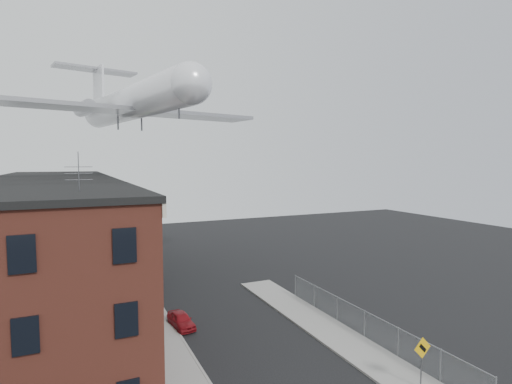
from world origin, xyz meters
TOP-DOWN VIEW (x-y plane):
  - sidewalk_left at (-5.50, 24.00)m, footprint 3.00×62.00m
  - sidewalk_right at (5.50, 6.00)m, footprint 3.00×26.00m
  - curb_left at (-4.05, 24.00)m, footprint 0.15×62.00m
  - curb_right at (4.05, 6.00)m, footprint 0.15×26.00m
  - corner_building at (-12.00, 7.00)m, footprint 10.31×12.30m
  - row_house_a at (-11.96, 16.50)m, footprint 11.98×7.00m
  - row_house_b at (-11.96, 23.50)m, footprint 11.98×7.00m
  - row_house_c at (-11.96, 30.50)m, footprint 11.98×7.00m
  - row_house_d at (-11.96, 37.50)m, footprint 11.98×7.00m
  - row_house_e at (-11.96, 44.50)m, footprint 11.98×7.00m
  - chainlink_fence at (7.00, 5.00)m, footprint 0.06×18.06m
  - warning_sign at (5.60, -1.03)m, footprint 1.10×0.11m
  - utility_pole at (-5.60, 18.00)m, footprint 1.80×0.26m
  - street_tree at (-5.27, 27.92)m, footprint 3.22×3.20m
  - car_near at (-3.60, 11.81)m, footprint 1.61×3.29m
  - car_mid at (-3.60, 23.50)m, footprint 1.71×4.18m
  - car_far at (-1.80, 36.59)m, footprint 2.11×4.73m
  - airplane at (-4.84, 25.54)m, footprint 23.92×27.33m

SIDE VIEW (x-z plane):
  - sidewalk_left at x=-5.50m, z-range 0.00..0.12m
  - sidewalk_right at x=5.50m, z-range 0.00..0.12m
  - curb_left at x=-4.05m, z-range 0.00..0.14m
  - curb_right at x=4.05m, z-range 0.00..0.14m
  - car_near at x=-3.60m, z-range 0.00..1.08m
  - car_mid at x=-3.60m, z-range 0.00..1.35m
  - car_far at x=-1.80m, z-range 0.00..1.35m
  - chainlink_fence at x=7.00m, z-range 0.05..1.95m
  - warning_sign at x=5.60m, z-range 0.48..3.28m
  - street_tree at x=-5.27m, z-range 0.85..6.05m
  - utility_pole at x=-5.60m, z-range 0.17..9.17m
  - row_house_a at x=-11.96m, z-range -0.02..10.28m
  - row_house_b at x=-11.96m, z-range -0.02..10.28m
  - row_house_c at x=-11.96m, z-range -0.02..10.28m
  - row_house_d at x=-11.96m, z-range -0.02..10.28m
  - row_house_e at x=-11.96m, z-range -0.02..10.28m
  - corner_building at x=-12.00m, z-range -0.91..11.24m
  - airplane at x=-4.84m, z-range 13.45..21.31m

